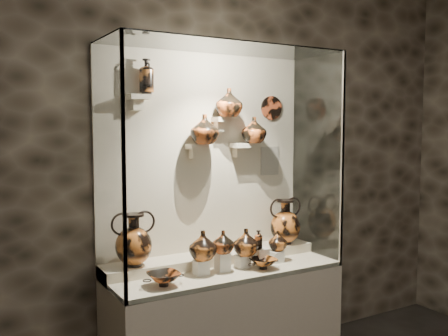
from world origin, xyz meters
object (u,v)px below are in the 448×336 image
(lekythos_small, at_px, (258,239))
(kylix_right, at_px, (263,262))
(kylix_left, at_px, (164,278))
(jug_a, at_px, (203,245))
(ovoid_vase_c, at_px, (254,130))
(amphora_left, at_px, (134,240))
(amphora_right, at_px, (285,222))
(ovoid_vase_a, at_px, (204,129))
(jug_b, at_px, (223,242))
(ovoid_vase_b, at_px, (229,103))
(jug_c, at_px, (246,242))
(jug_e, at_px, (278,241))
(lekythos_tall, at_px, (146,74))

(lekythos_small, xyz_separation_m, kylix_right, (-0.02, -0.09, -0.15))
(kylix_left, bearing_deg, jug_a, -0.43)
(jug_a, relative_size, ovoid_vase_c, 1.00)
(amphora_left, relative_size, kylix_left, 1.37)
(lekythos_small, relative_size, kylix_right, 0.67)
(jug_a, height_order, kylix_left, jug_a)
(amphora_right, height_order, ovoid_vase_a, ovoid_vase_a)
(amphora_left, xyz_separation_m, jug_b, (0.58, -0.21, -0.04))
(amphora_right, relative_size, ovoid_vase_c, 1.78)
(jug_a, height_order, ovoid_vase_b, ovoid_vase_b)
(amphora_right, relative_size, ovoid_vase_b, 1.70)
(jug_a, height_order, jug_b, jug_a)
(lekythos_small, relative_size, ovoid_vase_c, 0.78)
(amphora_left, xyz_separation_m, ovoid_vase_c, (1.00, 0.05, 0.74))
(jug_b, bearing_deg, jug_c, 10.97)
(lekythos_small, bearing_deg, jug_c, -163.46)
(amphora_left, height_order, jug_a, amphora_left)
(jug_e, relative_size, ovoid_vase_b, 0.70)
(jug_b, xyz_separation_m, kylix_left, (-0.49, -0.08, -0.16))
(jug_e, xyz_separation_m, ovoid_vase_c, (-0.07, 0.23, 0.83))
(amphora_right, bearing_deg, amphora_left, -170.86)
(jug_c, distance_m, lekythos_small, 0.11)
(jug_b, distance_m, kylix_right, 0.33)
(amphora_left, height_order, lekythos_small, amphora_left)
(ovoid_vase_c, bearing_deg, lekythos_small, -130.40)
(lekythos_small, bearing_deg, lekythos_tall, 174.95)
(amphora_right, distance_m, ovoid_vase_a, 1.03)
(amphora_left, relative_size, lekythos_tall, 1.33)
(lekythos_tall, distance_m, ovoid_vase_c, 0.95)
(jug_b, xyz_separation_m, ovoid_vase_c, (0.43, 0.26, 0.78))
(amphora_left, xyz_separation_m, amphora_right, (1.28, 0.00, -0.00))
(jug_e, bearing_deg, amphora_right, 17.88)
(amphora_right, xyz_separation_m, ovoid_vase_a, (-0.71, 0.04, 0.75))
(amphora_right, distance_m, jug_c, 0.56)
(jug_c, bearing_deg, lekythos_tall, 147.88)
(lekythos_small, distance_m, kylix_left, 0.80)
(lekythos_small, bearing_deg, ovoid_vase_c, 79.99)
(jug_a, relative_size, kylix_left, 0.76)
(kylix_left, height_order, ovoid_vase_a, ovoid_vase_a)
(jug_e, height_order, lekythos_small, lekythos_small)
(jug_c, relative_size, ovoid_vase_c, 0.95)
(lekythos_small, bearing_deg, ovoid_vase_a, 157.54)
(jug_a, height_order, ovoid_vase_a, ovoid_vase_a)
(amphora_right, bearing_deg, kylix_right, -135.37)
(jug_e, height_order, kylix_left, jug_e)
(jug_b, bearing_deg, lekythos_small, 10.97)
(amphora_left, height_order, ovoid_vase_a, ovoid_vase_a)
(lekythos_tall, bearing_deg, jug_a, -50.76)
(amphora_left, relative_size, amphora_right, 1.01)
(kylix_right, height_order, ovoid_vase_c, ovoid_vase_c)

